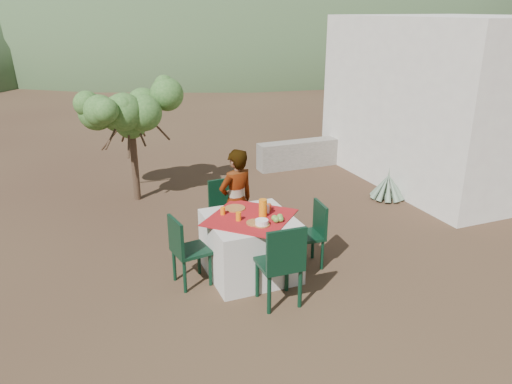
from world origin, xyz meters
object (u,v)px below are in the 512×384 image
at_px(table, 250,246).
at_px(agave, 388,187).
at_px(chair_far, 225,208).
at_px(chair_left, 185,248).
at_px(juice_pitcher, 263,208).
at_px(guesthouse, 454,100).
at_px(person, 236,202).
at_px(chair_near, 282,262).
at_px(shrub_tree, 134,117).
at_px(chair_right, 312,231).

distance_m(table, agave, 3.51).
xyz_separation_m(chair_far, agave, (3.12, 0.49, -0.27)).
bearing_deg(chair_far, agave, 4.53).
relative_size(chair_left, juice_pitcher, 4.01).
distance_m(chair_left, guesthouse, 6.25).
bearing_deg(person, chair_far, -102.11).
distance_m(chair_near, agave, 3.89).
height_order(table, person, person).
bearing_deg(person, shrub_tree, -87.10).
height_order(chair_left, guesthouse, guesthouse).
height_order(chair_left, juice_pitcher, juice_pitcher).
xyz_separation_m(agave, guesthouse, (1.82, 0.65, 1.28)).
distance_m(person, shrub_tree, 2.79).
bearing_deg(guesthouse, juice_pitcher, -155.30).
relative_size(chair_far, chair_near, 0.90).
relative_size(chair_far, person, 0.61).
xyz_separation_m(table, shrub_tree, (-0.83, 3.19, 1.06)).
distance_m(chair_right, agave, 2.85).
distance_m(chair_near, juice_pitcher, 0.84).
bearing_deg(shrub_tree, juice_pitcher, -73.12).
xyz_separation_m(chair_right, guesthouse, (4.16, 2.26, 1.03)).
relative_size(chair_near, person, 0.68).
distance_m(chair_left, person, 1.09).
xyz_separation_m(person, agave, (3.10, 0.88, -0.50)).
distance_m(chair_far, agave, 3.17).
relative_size(chair_near, shrub_tree, 0.54).
bearing_deg(table, person, 85.06).
relative_size(table, shrub_tree, 0.72).
distance_m(agave, guesthouse, 2.32).
bearing_deg(juice_pitcher, chair_near, -97.23).
bearing_deg(chair_far, table, -95.87).
xyz_separation_m(chair_left, chair_right, (1.62, -0.11, -0.02)).
distance_m(table, chair_far, 1.05).
distance_m(chair_near, person, 1.46).
height_order(chair_near, person, person).
height_order(chair_left, shrub_tree, shrub_tree).
xyz_separation_m(person, shrub_tree, (-0.88, 2.54, 0.72)).
bearing_deg(chair_near, guesthouse, -147.08).
bearing_deg(table, shrub_tree, 104.56).
relative_size(chair_right, person, 0.59).
xyz_separation_m(chair_far, chair_near, (0.03, -1.84, 0.05)).
xyz_separation_m(table, juice_pitcher, (0.15, -0.04, 0.49)).
height_order(chair_near, guesthouse, guesthouse).
bearing_deg(juice_pitcher, person, 97.91).
height_order(shrub_tree, agave, shrub_tree).
xyz_separation_m(shrub_tree, agave, (3.98, -1.66, -1.22)).
bearing_deg(shrub_tree, chair_near, -77.55).
xyz_separation_m(shrub_tree, guesthouse, (5.80, -1.01, 0.06)).
xyz_separation_m(guesthouse, juice_pitcher, (-4.82, -2.22, -0.63)).
relative_size(agave, guesthouse, 0.15).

